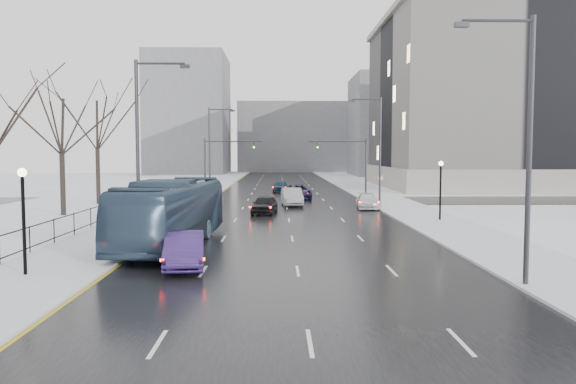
{
  "coord_description": "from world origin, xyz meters",
  "views": [
    {
      "loc": [
        -0.85,
        -10.45,
        5.05
      ],
      "look_at": [
        -0.17,
        25.77,
        2.5
      ],
      "focal_mm": 35.0,
      "sensor_mm": 36.0,
      "label": 1
    }
  ],
  "objects": [
    {
      "name": "streetlight_r_near",
      "position": [
        8.17,
        10.0,
        5.62
      ],
      "size": [
        2.95,
        0.25,
        10.0
      ],
      "color": "#2D2D33",
      "rests_on": "ground"
    },
    {
      "name": "lamppost_l",
      "position": [
        -11.0,
        12.0,
        2.94
      ],
      "size": [
        0.36,
        0.36,
        4.28
      ],
      "color": "black",
      "rests_on": "sidewalk_left"
    },
    {
      "name": "no_uturn_sign",
      "position": [
        9.2,
        44.0,
        2.3
      ],
      "size": [
        0.6,
        0.06,
        2.7
      ],
      "color": "#2D2D33",
      "rests_on": "sidewalk_right"
    },
    {
      "name": "sedan_right_cross",
      "position": [
        1.32,
        50.05,
        0.81
      ],
      "size": [
        3.12,
        5.77,
        1.54
      ],
      "primitive_type": "imported",
      "rotation": [
        0.0,
        0.0,
        0.1
      ],
      "color": "#14143C",
      "rests_on": "road"
    },
    {
      "name": "iron_fence",
      "position": [
        -13.0,
        30.0,
        0.91
      ],
      "size": [
        0.06,
        70.0,
        1.3
      ],
      "color": "black",
      "rests_on": "sidewalk_left"
    },
    {
      "name": "cross_road",
      "position": [
        0.0,
        48.0,
        0.02
      ],
      "size": [
        130.0,
        10.0,
        0.04
      ],
      "primitive_type": "cube",
      "color": "black",
      "rests_on": "ground"
    },
    {
      "name": "sedan_center_far",
      "position": [
        -0.5,
        60.37,
        0.79
      ],
      "size": [
        2.06,
        4.51,
        1.5
      ],
      "primitive_type": "imported",
      "rotation": [
        0.0,
        0.0,
        -0.07
      ],
      "color": "#172D45",
      "rests_on": "road"
    },
    {
      "name": "civic_building",
      "position": [
        35.0,
        72.0,
        11.21
      ],
      "size": [
        41.0,
        31.0,
        24.8
      ],
      "color": "gray",
      "rests_on": "ground"
    },
    {
      "name": "streetlight_l_far",
      "position": [
        -8.17,
        52.0,
        5.62
      ],
      "size": [
        2.95,
        0.25,
        10.0
      ],
      "color": "#2D2D33",
      "rests_on": "ground"
    },
    {
      "name": "tree_park_d",
      "position": [
        -17.8,
        34.0,
        0.0
      ],
      "size": [
        8.75,
        8.75,
        12.5
      ],
      "primitive_type": null,
      "color": "black",
      "rests_on": "ground"
    },
    {
      "name": "sedan_right_near",
      "position": [
        0.5,
        42.26,
        0.88
      ],
      "size": [
        2.11,
        5.19,
        1.68
      ],
      "primitive_type": "imported",
      "rotation": [
        0.0,
        0.0,
        0.07
      ],
      "color": "gray",
      "rests_on": "road"
    },
    {
      "name": "sidewalk_left",
      "position": [
        -10.5,
        60.0,
        0.08
      ],
      "size": [
        5.0,
        150.0,
        0.16
      ],
      "primitive_type": "cube",
      "color": "silver",
      "rests_on": "ground"
    },
    {
      "name": "sedan_center_near",
      "position": [
        -1.92,
        35.28,
        0.8
      ],
      "size": [
        2.37,
        4.66,
        1.52
      ],
      "primitive_type": "imported",
      "rotation": [
        0.0,
        0.0,
        -0.13
      ],
      "color": "black",
      "rests_on": "road"
    },
    {
      "name": "bus",
      "position": [
        -6.56,
        19.78,
        1.83
      ],
      "size": [
        4.25,
        13.08,
        3.58
      ],
      "primitive_type": "imported",
      "rotation": [
        0.0,
        0.0,
        -0.1
      ],
      "color": "#2F445B",
      "rests_on": "road"
    },
    {
      "name": "streetlight_l_near",
      "position": [
        -8.17,
        20.0,
        5.62
      ],
      "size": [
        2.95,
        0.25,
        10.0
      ],
      "color": "#2D2D33",
      "rests_on": "ground"
    },
    {
      "name": "streetlight_r_mid",
      "position": [
        8.17,
        40.0,
        5.62
      ],
      "size": [
        2.95,
        0.25,
        10.0
      ],
      "color": "#2D2D33",
      "rests_on": "ground"
    },
    {
      "name": "mast_signal_right",
      "position": [
        7.33,
        48.0,
        4.11
      ],
      "size": [
        6.1,
        0.33,
        6.5
      ],
      "color": "#2D2D33",
      "rests_on": "ground"
    },
    {
      "name": "sedan_right_far",
      "position": [
        7.2,
        39.49,
        0.7
      ],
      "size": [
        2.17,
        4.67,
        1.32
      ],
      "primitive_type": "imported",
      "rotation": [
        0.0,
        0.0,
        -0.07
      ],
      "color": "silver",
      "rests_on": "road"
    },
    {
      "name": "bldg_far_right",
      "position": [
        28.0,
        115.0,
        11.0
      ],
      "size": [
        24.0,
        20.0,
        22.0
      ],
      "primitive_type": "cube",
      "color": "slate",
      "rests_on": "ground"
    },
    {
      "name": "bldg_far_left",
      "position": [
        -22.0,
        125.0,
        14.0
      ],
      "size": [
        18.0,
        22.0,
        28.0
      ],
      "primitive_type": "cube",
      "color": "slate",
      "rests_on": "ground"
    },
    {
      "name": "tree_park_e",
      "position": [
        -18.2,
        44.0,
        0.0
      ],
      "size": [
        9.45,
        9.45,
        13.5
      ],
      "primitive_type": null,
      "color": "black",
      "rests_on": "ground"
    },
    {
      "name": "sedan_left_near",
      "position": [
        -4.92,
        13.86,
        0.82
      ],
      "size": [
        2.24,
        4.9,
        1.56
      ],
      "primitive_type": "imported",
      "rotation": [
        0.0,
        0.0,
        0.13
      ],
      "color": "navy",
      "rests_on": "road"
    },
    {
      "name": "road",
      "position": [
        0.0,
        60.0,
        0.02
      ],
      "size": [
        16.0,
        150.0,
        0.04
      ],
      "primitive_type": "cube",
      "color": "black",
      "rests_on": "ground"
    },
    {
      "name": "mast_signal_left",
      "position": [
        -7.33,
        48.0,
        4.11
      ],
      "size": [
        6.1,
        0.33,
        6.5
      ],
      "color": "#2D2D33",
      "rests_on": "ground"
    },
    {
      "name": "bldg_far_center",
      "position": [
        4.0,
        140.0,
        9.0
      ],
      "size": [
        30.0,
        18.0,
        18.0
      ],
      "primitive_type": "cube",
      "color": "slate",
      "rests_on": "ground"
    },
    {
      "name": "sidewalk_right",
      "position": [
        10.5,
        60.0,
        0.08
      ],
      "size": [
        5.0,
        150.0,
        0.16
      ],
      "primitive_type": "cube",
      "color": "silver",
      "rests_on": "ground"
    },
    {
      "name": "park_strip",
      "position": [
        -20.0,
        60.0,
        0.06
      ],
      "size": [
        14.0,
        150.0,
        0.12
      ],
      "primitive_type": "cube",
      "color": "white",
      "rests_on": "ground"
    },
    {
      "name": "lamppost_r_mid",
      "position": [
        11.0,
        30.0,
        2.94
      ],
      "size": [
        0.36,
        0.36,
        4.28
      ],
      "color": "black",
      "rests_on": "sidewalk_right"
    }
  ]
}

